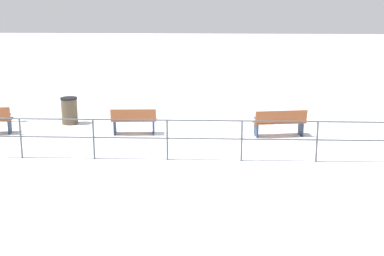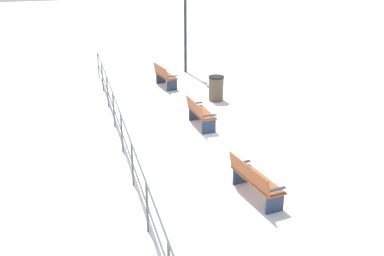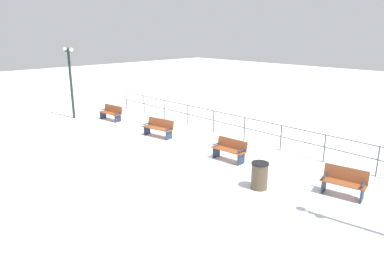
% 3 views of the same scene
% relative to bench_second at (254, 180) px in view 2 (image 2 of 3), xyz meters
% --- Properties ---
extents(ground_plane, '(80.00, 80.00, 0.00)m').
position_rel_bench_second_xyz_m(ground_plane, '(-0.02, 2.37, -0.47)').
color(ground_plane, white).
rests_on(ground_plane, ground).
extents(bench_second, '(0.82, 1.76, 0.89)m').
position_rel_bench_second_xyz_m(bench_second, '(0.00, 0.00, 0.00)').
color(bench_second, brown).
rests_on(bench_second, ground).
extents(bench_third, '(0.65, 1.50, 0.89)m').
position_rel_bench_second_xyz_m(bench_third, '(0.03, 4.72, -0.00)').
color(bench_third, brown).
rests_on(bench_third, ground).
extents(bench_fourth, '(0.78, 1.46, 0.94)m').
position_rel_bench_second_xyz_m(bench_fourth, '(-0.13, 9.43, 0.01)').
color(bench_fourth, brown).
rests_on(bench_fourth, ground).
extents(lamppost_middle, '(0.29, 0.90, 4.50)m').
position_rel_bench_second_xyz_m(lamppost_middle, '(1.30, 11.53, 2.67)').
color(lamppost_middle, '#1E2D23').
rests_on(lamppost_middle, ground).
extents(waterfront_railing, '(0.05, 18.57, 1.17)m').
position_rel_bench_second_xyz_m(waterfront_railing, '(-2.65, 2.37, 0.31)').
color(waterfront_railing, '#4C5156').
rests_on(waterfront_railing, ground).
extents(trash_bin, '(0.59, 0.59, 0.94)m').
position_rel_bench_second_xyz_m(trash_bin, '(1.38, 7.20, -0.00)').
color(trash_bin, brown).
rests_on(trash_bin, ground).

